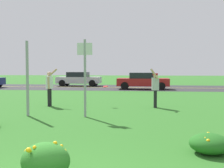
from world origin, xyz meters
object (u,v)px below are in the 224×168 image
at_px(sign_post_near_path, 27,79).
at_px(person_catcher_red_cap_gray_shirt, 155,87).
at_px(frisbee_red, 105,87).
at_px(person_thrower_white_shirt, 50,85).
at_px(car_red_center_right, 143,81).
at_px(sign_post_by_roadside, 85,71).
at_px(car_silver_center_left, 79,79).

bearing_deg(sign_post_near_path, person_catcher_red_cap_gray_shirt, 30.17).
height_order(person_catcher_red_cap_gray_shirt, frisbee_red, person_catcher_red_cap_gray_shirt).
bearing_deg(person_catcher_red_cap_gray_shirt, person_thrower_white_shirt, -178.61).
xyz_separation_m(sign_post_near_path, car_red_center_right, (4.23, 14.40, -0.68)).
bearing_deg(frisbee_red, sign_post_by_roadside, -96.32).
xyz_separation_m(person_catcher_red_cap_gray_shirt, car_red_center_right, (-0.65, 11.56, -0.23)).
bearing_deg(sign_post_by_roadside, frisbee_red, 83.68).
xyz_separation_m(person_thrower_white_shirt, car_red_center_right, (4.33, 11.69, -0.25)).
bearing_deg(car_silver_center_left, sign_post_by_roadside, -75.70).
height_order(sign_post_by_roadside, person_catcher_red_cap_gray_shirt, sign_post_by_roadside).
relative_size(sign_post_near_path, person_catcher_red_cap_gray_shirt, 1.57).
distance_m(frisbee_red, car_silver_center_left, 15.89).
bearing_deg(person_catcher_red_cap_gray_shirt, car_silver_center_left, 115.46).
bearing_deg(frisbee_red, car_red_center_right, 81.52).
xyz_separation_m(sign_post_by_roadside, person_thrower_white_shirt, (-2.31, 2.67, -0.73)).
distance_m(sign_post_near_path, person_thrower_white_shirt, 2.75).
height_order(person_thrower_white_shirt, car_red_center_right, person_thrower_white_shirt).
xyz_separation_m(sign_post_by_roadside, person_catcher_red_cap_gray_shirt, (2.67, 2.79, -0.75)).
height_order(person_thrower_white_shirt, person_catcher_red_cap_gray_shirt, person_thrower_white_shirt).
bearing_deg(frisbee_red, person_thrower_white_shirt, -173.18).
bearing_deg(car_silver_center_left, frisbee_red, -71.88).
height_order(person_catcher_red_cap_gray_shirt, car_silver_center_left, person_catcher_red_cap_gray_shirt).
relative_size(person_thrower_white_shirt, frisbee_red, 7.31).
bearing_deg(person_catcher_red_cap_gray_shirt, sign_post_by_roadside, -133.74).
height_order(sign_post_by_roadside, car_red_center_right, sign_post_by_roadside).
relative_size(frisbee_red, car_silver_center_left, 0.05).
distance_m(person_thrower_white_shirt, person_catcher_red_cap_gray_shirt, 4.98).
distance_m(person_catcher_red_cap_gray_shirt, frisbee_red, 2.35).
height_order(frisbee_red, car_silver_center_left, car_silver_center_left).
bearing_deg(person_thrower_white_shirt, frisbee_red, 6.82).
height_order(sign_post_near_path, car_red_center_right, sign_post_near_path).
distance_m(frisbee_red, car_red_center_right, 11.50).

